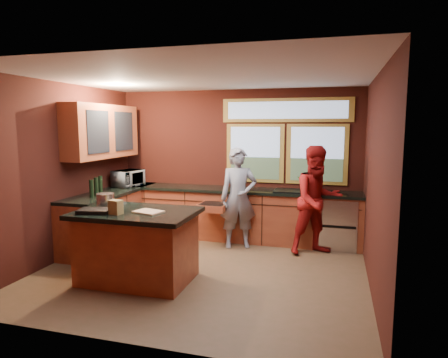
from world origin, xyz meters
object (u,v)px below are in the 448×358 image
at_px(person_grey, 239,198).
at_px(person_red, 317,200).
at_px(island, 137,245).
at_px(cutting_board, 148,212).
at_px(stock_pot, 105,200).

xyz_separation_m(person_grey, person_red, (1.29, 0.00, 0.03)).
xyz_separation_m(island, person_grey, (0.94, 1.80, 0.37)).
height_order(cutting_board, stock_pot, stock_pot).
bearing_deg(cutting_board, person_red, 42.38).
bearing_deg(person_red, stock_pot, 179.66).
distance_m(island, stock_pot, 0.80).
distance_m(island, person_red, 2.89).
distance_m(person_grey, person_red, 1.29).
bearing_deg(stock_pot, cutting_board, -14.93).
bearing_deg(person_grey, cutting_board, -132.50).
xyz_separation_m(island, cutting_board, (0.20, -0.05, 0.48)).
height_order(island, person_red, person_red).
relative_size(island, person_red, 0.89).
height_order(person_red, stock_pot, person_red).
bearing_deg(island, person_grey, 62.46).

